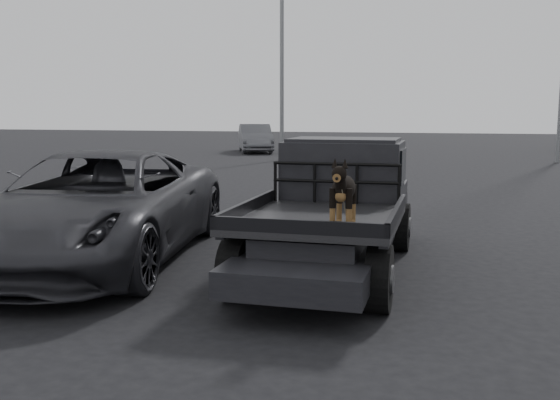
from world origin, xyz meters
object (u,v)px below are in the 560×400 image
(dog, at_px, (344,193))
(distant_car_a, at_px, (255,138))
(flatbed_ute, at_px, (332,238))
(parked_suv, at_px, (97,207))

(dog, distance_m, distant_car_a, 27.18)
(flatbed_ute, relative_size, parked_suv, 0.93)
(parked_suv, bearing_deg, dog, -26.25)
(flatbed_ute, distance_m, dog, 1.80)
(dog, xyz_separation_m, distant_car_a, (-9.01, 25.64, -0.53))
(flatbed_ute, xyz_separation_m, dog, (0.40, -1.55, 0.83))
(dog, bearing_deg, parked_suv, 162.64)
(dog, relative_size, distant_car_a, 0.16)
(flatbed_ute, bearing_deg, dog, -75.66)
(parked_suv, bearing_deg, flatbed_ute, -3.20)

